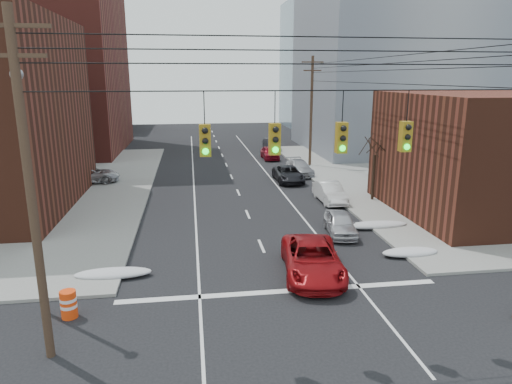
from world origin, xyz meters
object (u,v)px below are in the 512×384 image
object	(u,v)px
parked_car_d	(299,168)
lot_car_a	(5,211)
construction_barrel	(69,304)
parked_car_b	(330,192)
lot_car_b	(89,175)
parked_car_a	(340,223)
red_pickup	(312,259)
parked_car_c	(288,174)
lot_car_d	(8,187)
parked_car_e	(270,153)
parked_car_f	(271,144)

from	to	relation	value
parked_car_d	lot_car_a	distance (m)	24.78
construction_barrel	parked_car_b	bearing A→B (deg)	44.62
lot_car_b	construction_barrel	xyz separation A→B (m)	(3.84, -23.16, -0.28)
parked_car_a	parked_car_d	bearing A→B (deg)	92.46
red_pickup	lot_car_b	distance (m)	25.06
red_pickup	parked_car_b	xyz separation A→B (m)	(4.63, 12.25, -0.06)
parked_car_c	lot_car_b	xyz separation A→B (m)	(-17.14, 1.40, 0.17)
parked_car_d	lot_car_b	distance (m)	18.79
red_pickup	lot_car_d	distance (m)	25.85
parked_car_b	parked_car_e	bearing A→B (deg)	93.38
lot_car_b	lot_car_d	xyz separation A→B (m)	(-5.27, -3.60, -0.05)
lot_car_b	lot_car_d	distance (m)	6.38
red_pickup	lot_car_d	size ratio (longest dim) A/B	1.50
parked_car_a	parked_car_d	distance (m)	16.78
lot_car_d	parked_car_b	bearing A→B (deg)	-100.41
parked_car_b	parked_car_f	distance (m)	24.75
lot_car_b	parked_car_b	bearing A→B (deg)	-120.26
parked_car_a	lot_car_a	distance (m)	20.77
lot_car_d	parked_car_c	bearing A→B (deg)	-83.36
parked_car_f	lot_car_a	size ratio (longest dim) A/B	1.06
parked_car_a	parked_car_e	world-z (taller)	parked_car_e
parked_car_f	lot_car_a	distance (m)	34.59
parked_car_b	parked_car_e	size ratio (longest dim) A/B	1.05
parked_car_d	lot_car_b	bearing A→B (deg)	-179.44
parked_car_b	lot_car_a	xyz separation A→B (m)	(-21.73, -2.16, 0.11)
lot_car_b	parked_car_d	bearing A→B (deg)	-92.02
red_pickup	parked_car_a	xyz separation A→B (m)	(3.11, 5.29, -0.11)
parked_car_f	lot_car_d	bearing A→B (deg)	-141.05
parked_car_d	construction_barrel	world-z (taller)	parked_car_d
parked_car_b	parked_car_d	world-z (taller)	parked_car_b
parked_car_f	construction_barrel	size ratio (longest dim) A/B	4.02
parked_car_a	construction_barrel	world-z (taller)	parked_car_a
red_pickup	lot_car_b	size ratio (longest dim) A/B	1.13
red_pickup	construction_barrel	world-z (taller)	red_pickup
parked_car_a	lot_car_b	bearing A→B (deg)	145.83
parked_car_b	parked_car_f	world-z (taller)	same
parked_car_f	lot_car_a	xyz separation A→B (m)	(-21.73, -26.91, 0.11)
red_pickup	parked_car_d	world-z (taller)	red_pickup
parked_car_c	parked_car_f	size ratio (longest dim) A/B	1.11
parked_car_a	lot_car_a	size ratio (longest dim) A/B	0.95
parked_car_a	parked_car_b	xyz separation A→B (m)	(1.52, 6.95, 0.06)
parked_car_e	lot_car_b	world-z (taller)	lot_car_b
parked_car_e	construction_barrel	distance (m)	35.83
lot_car_a	lot_car_d	world-z (taller)	lot_car_a
parked_car_e	construction_barrel	xyz separation A→B (m)	(-13.62, -33.14, -0.15)
red_pickup	lot_car_d	xyz separation A→B (m)	(-19.38, 17.10, 0.01)
parked_car_d	lot_car_d	distance (m)	24.50
parked_car_a	parked_car_f	xyz separation A→B (m)	(1.52, 31.70, 0.06)
red_pickup	parked_car_a	size ratio (longest dim) A/B	1.44
parked_car_a	parked_car_b	bearing A→B (deg)	85.33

